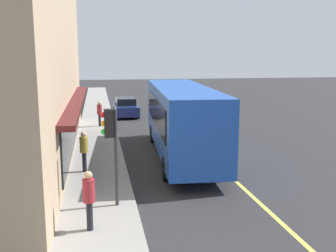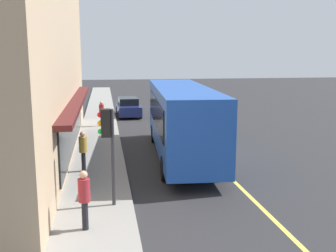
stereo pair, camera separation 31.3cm
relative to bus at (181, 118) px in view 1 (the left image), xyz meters
The scene contains 10 objects.
ground 2.50m from the bus, 65.92° to the right, with size 120.00×120.00×0.00m, color #28282B.
sidewalk 4.54m from the bus, 81.36° to the left, with size 80.00×2.46×0.15m, color gray.
lane_centre_stripe 2.50m from the bus, 65.92° to the right, with size 36.00×0.16×0.01m, color #D8D14C.
bus is the anchor object (origin of this frame).
traffic_light 7.22m from the bus, 149.69° to the left, with size 0.30×0.52×3.20m.
car_navy 13.79m from the bus, ahead, with size 4.34×1.94×1.52m.
car_white 13.02m from the bus, 18.58° to the right, with size 4.34×1.95×1.52m.
pedestrian_mid_block 5.18m from the bus, 115.11° to the left, with size 0.34×0.34×1.72m.
pedestrian_by_curb 9.12m from the bus, 151.53° to the left, with size 0.34×0.34×1.73m.
pedestrian_waiting 9.40m from the bus, 24.65° to the left, with size 0.34×0.34×1.72m.
Camera 1 is at (-19.36, 5.39, 5.08)m, focal length 42.39 mm.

